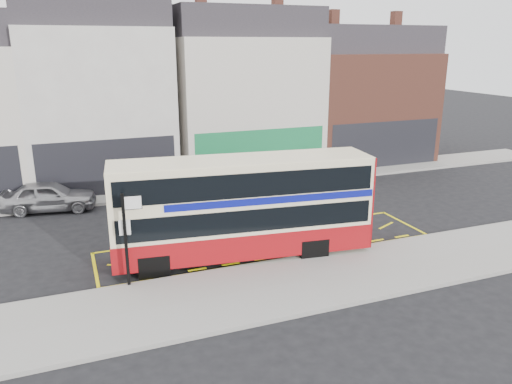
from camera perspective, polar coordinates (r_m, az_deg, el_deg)
name	(u,v)px	position (r m, az deg, el deg)	size (l,w,h in m)	color
ground	(283,258)	(19.92, 3.07, -7.53)	(120.00, 120.00, 0.00)	black
pavement	(309,281)	(18.02, 6.12, -10.07)	(40.00, 4.00, 0.15)	gray
kerb	(287,260)	(19.58, 3.52, -7.75)	(40.00, 0.15, 0.15)	gray
far_pavement	(207,186)	(29.67, -5.67, 0.74)	(50.00, 3.00, 0.15)	gray
road_markings	(267,243)	(21.27, 1.29, -5.89)	(14.00, 3.40, 0.01)	yellow
terrace_left	(97,93)	(31.72, -17.75, 10.73)	(8.00, 8.01, 11.80)	beige
terrace_green_shop	(239,92)	(33.55, -1.94, 11.34)	(9.00, 8.01, 11.30)	beige
terrace_right	(356,95)	(37.54, 11.38, 10.82)	(9.00, 8.01, 10.30)	brown
double_decker_bus	(243,206)	(19.29, -1.44, -1.66)	(10.18, 3.44, 3.99)	#F5E6BA
bus_stop_post	(127,231)	(17.31, -14.53, -4.39)	(0.80, 0.20, 3.27)	black
car_silver	(49,196)	(27.17, -22.60, -0.44)	(1.82, 4.54, 1.55)	#9E9EA2
car_grey	(200,183)	(27.75, -6.41, 0.99)	(1.53, 4.39, 1.45)	#3C3D43
car_white	(325,171)	(30.52, 7.86, 2.44)	(2.12, 5.22, 1.52)	white
street_tree_right	(329,111)	(33.11, 8.37, 9.16)	(2.69, 2.69, 5.80)	#332116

